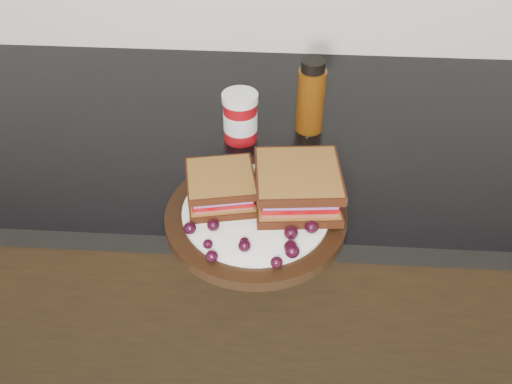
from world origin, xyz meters
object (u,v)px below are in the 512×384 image
plate (256,217)px  oil_bottle (311,96)px  sandwich_left (221,187)px  condiment_jar (240,117)px

plate → oil_bottle: oil_bottle is taller
sandwich_left → oil_bottle: 0.27m
condiment_jar → oil_bottle: oil_bottle is taller
condiment_jar → oil_bottle: (0.13, 0.04, 0.02)m
sandwich_left → oil_bottle: bearing=48.5°
plate → condiment_jar: bearing=101.0°
plate → sandwich_left: bearing=158.7°
plate → condiment_jar: condiment_jar is taller
sandwich_left → plate: bearing=-32.5°
condiment_jar → plate: bearing=-79.0°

